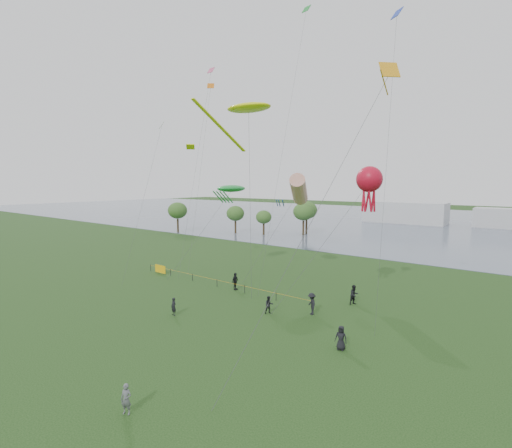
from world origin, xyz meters
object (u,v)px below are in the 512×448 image
Objects in this scene: kite_flyer at (126,399)px; kite_octopus at (369,180)px; fence at (180,274)px; kite_stingray at (248,108)px.

kite_flyer is 25.41m from kite_octopus.
fence is 1.85× the size of kite_octopus.
fence is at bearing -173.43° from kite_stingray.
kite_stingray is at bearing 5.68° from fence.
kite_flyer is at bearing -119.75° from kite_octopus.
kite_octopus is at bearing 57.10° from kite_flyer.
kite_flyer is at bearing -66.10° from kite_stingray.
fence is 26.73m from kite_flyer.
kite_octopus is (21.82, 3.33, 11.20)m from fence.
kite_flyer reaches higher than fence.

